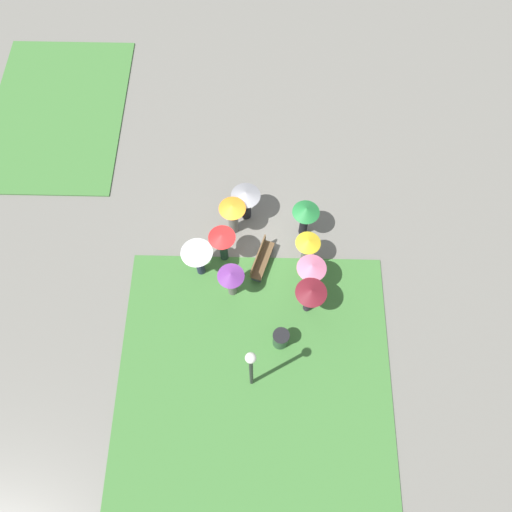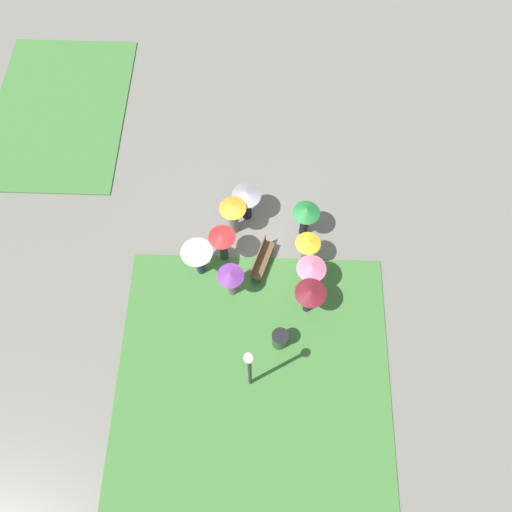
# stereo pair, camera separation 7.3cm
# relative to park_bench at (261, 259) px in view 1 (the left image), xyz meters

# --- Properties ---
(ground_plane) EXTENTS (90.00, 90.00, 0.00)m
(ground_plane) POSITION_rel_park_bench_xyz_m (0.77, 0.53, -0.46)
(ground_plane) COLOR slate
(lawn_patch_near) EXTENTS (8.94, 9.33, 0.06)m
(lawn_patch_near) POSITION_rel_park_bench_xyz_m (-4.23, 0.14, -0.43)
(lawn_patch_near) COLOR #427A38
(lawn_patch_near) RESTS_ON ground_plane
(lawn_patch_far) EXTENTS (8.41, 5.75, 0.06)m
(lawn_patch_far) POSITION_rel_park_bench_xyz_m (7.04, 9.04, -0.43)
(lawn_patch_far) COLOR #427A38
(lawn_patch_far) RESTS_ON ground_plane
(park_bench) EXTENTS (1.66, 0.91, 0.90)m
(park_bench) POSITION_rel_park_bench_xyz_m (0.00, 0.00, 0.00)
(park_bench) COLOR brown
(park_bench) RESTS_ON ground_plane
(lamp_post) EXTENTS (0.32, 0.32, 3.88)m
(lamp_post) POSITION_rel_park_bench_xyz_m (-4.44, 0.23, 2.07)
(lamp_post) COLOR #2D2D30
(lamp_post) RESTS_ON ground_plane
(trash_bin) EXTENTS (0.58, 0.58, 0.98)m
(trash_bin) POSITION_rel_park_bench_xyz_m (-3.02, -0.74, 0.03)
(trash_bin) COLOR #335638
(trash_bin) RESTS_ON ground_plane
(crowd_person_grey) EXTENTS (1.10, 1.10, 1.73)m
(crowd_person_grey) POSITION_rel_park_bench_xyz_m (2.09, 0.60, 0.78)
(crowd_person_grey) COLOR black
(crowd_person_grey) RESTS_ON ground_plane
(crowd_person_yellow) EXTENTS (0.90, 0.90, 1.74)m
(crowd_person_yellow) POSITION_rel_park_bench_xyz_m (0.17, -1.65, 0.73)
(crowd_person_yellow) COLOR slate
(crowd_person_yellow) RESTS_ON ground_plane
(crowd_person_orange) EXTENTS (0.99, 0.99, 1.83)m
(crowd_person_orange) POSITION_rel_park_bench_xyz_m (1.46, 1.07, 0.72)
(crowd_person_orange) COLOR slate
(crowd_person_orange) RESTS_ON ground_plane
(crowd_person_green) EXTENTS (1.00, 1.00, 1.81)m
(crowd_person_green) POSITION_rel_park_bench_xyz_m (1.41, -1.60, 0.88)
(crowd_person_green) COLOR black
(crowd_person_green) RESTS_ON ground_plane
(crowd_person_purple) EXTENTS (0.94, 0.94, 1.79)m
(crowd_person_purple) POSITION_rel_park_bench_xyz_m (-1.15, 1.01, 0.81)
(crowd_person_purple) COLOR slate
(crowd_person_purple) RESTS_ON ground_plane
(crowd_person_pink) EXTENTS (1.04, 1.04, 1.83)m
(crowd_person_pink) POSITION_rel_park_bench_xyz_m (-0.81, -1.75, 0.88)
(crowd_person_pink) COLOR #1E3328
(crowd_person_pink) RESTS_ON ground_plane
(crowd_person_white) EXTENTS (1.12, 1.12, 1.95)m
(crowd_person_white) POSITION_rel_park_bench_xyz_m (-0.36, 2.22, 1.03)
(crowd_person_white) COLOR #282D47
(crowd_person_white) RESTS_ON ground_plane
(crowd_person_maroon) EXTENTS (1.08, 1.08, 1.85)m
(crowd_person_maroon) POSITION_rel_park_bench_xyz_m (-1.73, -1.70, 0.94)
(crowd_person_maroon) COLOR #2D2333
(crowd_person_maroon) RESTS_ON ground_plane
(crowd_person_red) EXTENTS (0.97, 0.97, 1.92)m
(crowd_person_red) POSITION_rel_park_bench_xyz_m (0.23, 1.38, 0.91)
(crowd_person_red) COLOR #1E3328
(crowd_person_red) RESTS_ON ground_plane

